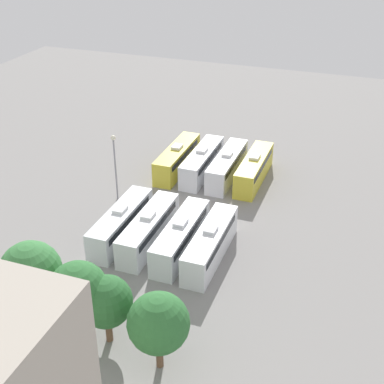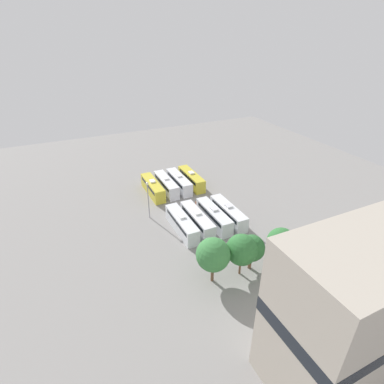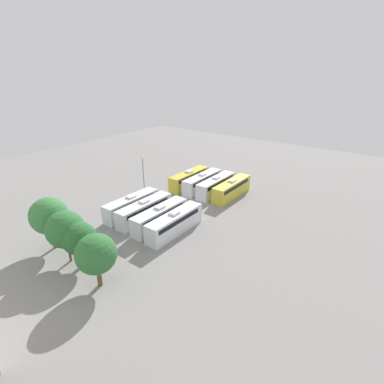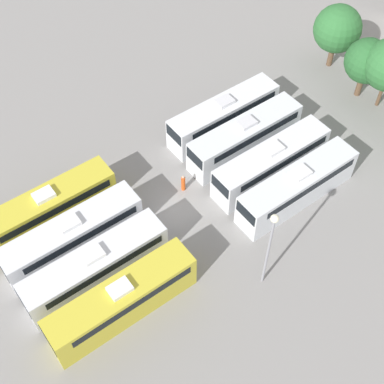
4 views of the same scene
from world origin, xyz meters
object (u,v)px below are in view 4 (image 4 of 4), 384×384
at_px(bus_0, 49,208).
at_px(worker_person, 183,183).
at_px(bus_1, 73,235).
at_px(tree_1, 367,61).
at_px(bus_2, 96,266).
at_px(tree_0, 337,29).
at_px(bus_3, 123,300).
at_px(bus_7, 297,186).
at_px(bus_6, 271,162).
at_px(bus_4, 224,115).
at_px(light_pole, 270,240).
at_px(bus_5, 245,136).

xyz_separation_m(bus_0, worker_person, (3.73, 10.66, -0.99)).
height_order(bus_1, tree_1, tree_1).
distance_m(bus_2, tree_0, 33.85).
relative_size(bus_3, bus_7, 1.00).
distance_m(bus_1, bus_2, 3.46).
bearing_deg(tree_1, bus_0, -97.55).
bearing_deg(worker_person, bus_6, 65.17).
relative_size(bus_4, light_pole, 1.35).
xyz_separation_m(bus_3, bus_4, (-10.49, 17.61, 0.00)).
distance_m(bus_0, bus_1, 3.56).
bearing_deg(bus_1, tree_1, 88.74).
height_order(bus_3, bus_6, same).
height_order(bus_2, bus_4, same).
bearing_deg(tree_1, bus_4, -106.95).
height_order(bus_2, bus_5, same).
bearing_deg(bus_3, bus_2, -177.68).
distance_m(bus_4, tree_1, 14.76).
height_order(bus_5, worker_person, bus_5).
distance_m(bus_2, worker_person, 10.89).
height_order(bus_0, bus_2, same).
bearing_deg(bus_5, worker_person, -86.50).
xyz_separation_m(worker_person, tree_0, (-4.54, 22.49, 3.63)).
relative_size(bus_2, bus_6, 1.00).
bearing_deg(bus_6, bus_1, -101.20).
distance_m(bus_2, bus_3, 3.48).
relative_size(bus_6, tree_1, 1.79).
distance_m(bus_3, tree_0, 34.69).
bearing_deg(bus_6, tree_1, 100.88).
relative_size(bus_1, bus_2, 1.00).
xyz_separation_m(bus_2, worker_person, (-3.27, 10.34, -0.99)).
bearing_deg(bus_0, bus_4, 90.02).
bearing_deg(bus_0, bus_6, 68.44).
height_order(worker_person, tree_1, tree_1).
bearing_deg(bus_2, bus_7, 79.27).
relative_size(bus_1, bus_5, 1.00).
bearing_deg(bus_0, tree_1, 82.45).
bearing_deg(tree_0, bus_5, -74.96).
bearing_deg(tree_1, bus_1, -91.26).
distance_m(light_pole, tree_0, 27.63).
distance_m(bus_4, tree_0, 15.33).
distance_m(bus_2, bus_6, 17.38).
bearing_deg(bus_7, bus_3, -89.36).
height_order(bus_2, bus_6, same).
xyz_separation_m(bus_1, light_pole, (11.02, 9.94, 3.84)).
distance_m(bus_0, bus_2, 7.01).
distance_m(bus_4, worker_person, 8.36).
distance_m(bus_1, tree_0, 33.26).
relative_size(bus_4, tree_0, 1.65).
distance_m(bus_6, tree_0, 17.51).
relative_size(bus_6, bus_7, 1.00).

